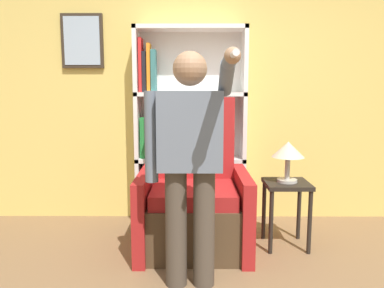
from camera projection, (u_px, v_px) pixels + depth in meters
wall_back at (210, 87)px, 3.93m from camera, size 8.00×0.11×2.80m
bookcase at (180, 130)px, 3.83m from camera, size 1.12×0.28×1.99m
armchair at (194, 202)px, 3.28m from camera, size 0.94×0.84×1.30m
person_standing at (190, 155)px, 2.52m from camera, size 0.58×0.78×1.62m
side_table at (286, 195)px, 3.26m from camera, size 0.38×0.38×0.58m
table_lamp at (288, 152)px, 3.20m from camera, size 0.28×0.28×0.35m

